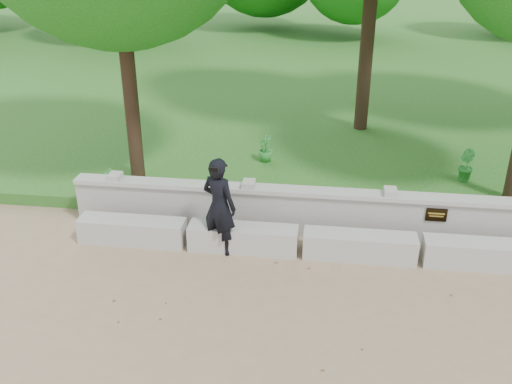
# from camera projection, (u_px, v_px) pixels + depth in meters

# --- Properties ---
(ground) EXTENTS (80.00, 80.00, 0.00)m
(ground) POSITION_uv_depth(u_px,v_px,m) (435.00, 334.00, 7.94)
(ground) COLOR #927959
(ground) RESTS_ON ground
(lawn) EXTENTS (40.00, 22.00, 0.25)m
(lawn) POSITION_uv_depth(u_px,v_px,m) (377.00, 79.00, 20.44)
(lawn) COLOR #1D5614
(lawn) RESTS_ON ground
(concrete_bench) EXTENTS (11.90, 0.45, 0.45)m
(concrete_bench) POSITION_uv_depth(u_px,v_px,m) (420.00, 250.00, 9.55)
(concrete_bench) COLOR #B6B3AB
(concrete_bench) RESTS_ON ground
(parapet_wall) EXTENTS (12.50, 0.35, 0.90)m
(parapet_wall) POSITION_uv_depth(u_px,v_px,m) (416.00, 218.00, 10.07)
(parapet_wall) COLOR #ABA8A1
(parapet_wall) RESTS_ON ground
(man_main) EXTENTS (0.75, 0.71, 1.74)m
(man_main) POSITION_uv_depth(u_px,v_px,m) (219.00, 206.00, 9.59)
(man_main) COLOR black
(man_main) RESTS_ON ground
(shrub_a) EXTENTS (0.34, 0.31, 0.53)m
(shrub_a) POSITION_uv_depth(u_px,v_px,m) (112.00, 181.00, 11.38)
(shrub_a) COLOR #2C8132
(shrub_a) RESTS_ON lawn
(shrub_b) EXTENTS (0.35, 0.41, 0.68)m
(shrub_b) POSITION_uv_depth(u_px,v_px,m) (465.00, 165.00, 11.94)
(shrub_b) COLOR #2C8132
(shrub_b) RESTS_ON lawn
(shrub_d) EXTENTS (0.44, 0.45, 0.61)m
(shrub_d) POSITION_uv_depth(u_px,v_px,m) (265.00, 148.00, 12.93)
(shrub_d) COLOR #2C8132
(shrub_d) RESTS_ON lawn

